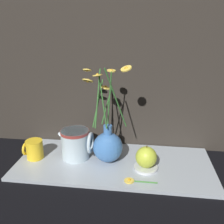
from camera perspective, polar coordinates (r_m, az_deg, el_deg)
ground_plane at (r=1.04m, az=0.44°, el=-11.92°), size 6.00×6.00×0.00m
shelf at (r=1.04m, az=0.44°, el=-11.63°), size 0.78×0.34×0.01m
backdrop_wall at (r=1.07m, az=1.80°, el=19.98°), size 1.28×0.02×1.10m
vase_with_flowers at (r=1.01m, az=-1.00°, el=-7.39°), size 0.20×0.16×0.40m
yellow_mug at (r=1.09m, az=-17.39°, el=-8.13°), size 0.08×0.07×0.08m
ceramic_pitcher at (r=1.04m, az=-8.24°, el=-6.97°), size 0.14×0.12×0.13m
saucer_plate at (r=1.00m, az=7.70°, el=-12.47°), size 0.09×0.09×0.01m
orange_fruit at (r=0.97m, az=7.83°, el=-10.17°), size 0.08×0.08×0.09m
loose_daisy at (r=0.92m, az=4.85°, el=-15.42°), size 0.12×0.04×0.01m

